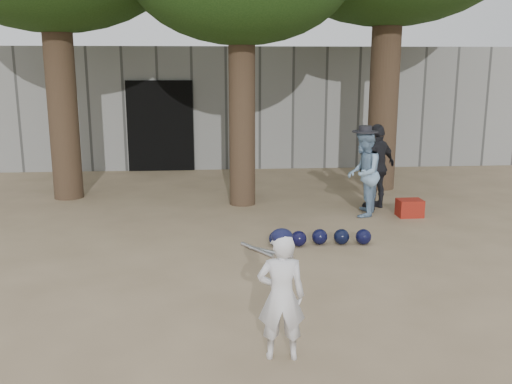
{
  "coord_description": "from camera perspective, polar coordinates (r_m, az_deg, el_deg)",
  "views": [
    {
      "loc": [
        0.02,
        -6.26,
        2.6
      ],
      "look_at": [
        0.6,
        1.0,
        0.95
      ],
      "focal_mm": 40.0,
      "sensor_mm": 36.0,
      "label": 1
    }
  ],
  "objects": [
    {
      "name": "ground",
      "position": [
        6.78,
        -4.45,
        -9.83
      ],
      "size": [
        70.0,
        70.0,
        0.0
      ],
      "primitive_type": "plane",
      "color": "#937C5E",
      "rests_on": "ground"
    },
    {
      "name": "boy_player",
      "position": [
        5.11,
        2.54,
        -10.41
      ],
      "size": [
        0.45,
        0.31,
        1.17
      ],
      "primitive_type": "imported",
      "rotation": [
        0.0,
        0.0,
        3.08
      ],
      "color": "white",
      "rests_on": "ground"
    },
    {
      "name": "spectator_blue",
      "position": [
        9.98,
        10.69,
        1.84
      ],
      "size": [
        0.79,
        0.88,
        1.5
      ],
      "primitive_type": "imported",
      "rotation": [
        0.0,
        0.0,
        4.34
      ],
      "color": "#7DA0C1",
      "rests_on": "ground"
    },
    {
      "name": "spectator_dark",
      "position": [
        10.55,
        12.01,
        2.51
      ],
      "size": [
        0.96,
        0.83,
        1.54
      ],
      "primitive_type": "imported",
      "rotation": [
        0.0,
        0.0,
        3.76
      ],
      "color": "black",
      "rests_on": "ground"
    },
    {
      "name": "red_bag",
      "position": [
        10.23,
        15.12,
        -1.55
      ],
      "size": [
        0.43,
        0.33,
        0.3
      ],
      "primitive_type": "cube",
      "rotation": [
        0.0,
        0.0,
        0.03
      ],
      "color": "#A62716",
      "rests_on": "ground"
    },
    {
      "name": "back_building",
      "position": [
        16.63,
        -4.69,
        8.92
      ],
      "size": [
        16.0,
        5.24,
        3.0
      ],
      "color": "gray",
      "rests_on": "ground"
    },
    {
      "name": "helmet_row",
      "position": [
        8.39,
        6.43,
        -4.54
      ],
      "size": [
        1.51,
        0.3,
        0.23
      ],
      "color": "black",
      "rests_on": "ground"
    },
    {
      "name": "bat_pile",
      "position": [
        8.03,
        0.8,
        -5.91
      ],
      "size": [
        0.69,
        0.69,
        0.06
      ],
      "color": "silver",
      "rests_on": "ground"
    }
  ]
}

